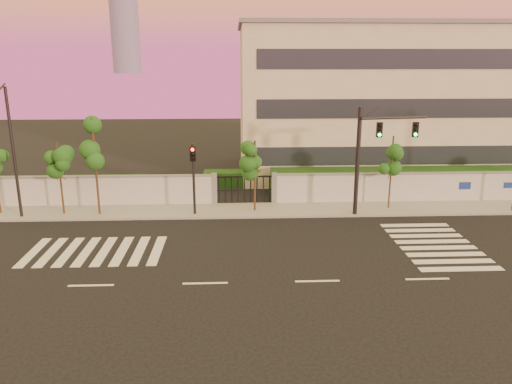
# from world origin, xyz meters

# --- Properties ---
(ground) EXTENTS (120.00, 120.00, 0.00)m
(ground) POSITION_xyz_m (0.00, 0.00, 0.00)
(ground) COLOR black
(ground) RESTS_ON ground
(sidewalk) EXTENTS (60.00, 3.00, 0.15)m
(sidewalk) POSITION_xyz_m (0.00, 10.50, 0.07)
(sidewalk) COLOR gray
(sidewalk) RESTS_ON ground
(perimeter_wall) EXTENTS (60.00, 0.36, 2.20)m
(perimeter_wall) POSITION_xyz_m (0.10, 12.00, 1.07)
(perimeter_wall) COLOR #ADB0B4
(perimeter_wall) RESTS_ON ground
(hedge_row) EXTENTS (41.00, 4.25, 1.80)m
(hedge_row) POSITION_xyz_m (1.17, 14.74, 0.82)
(hedge_row) COLOR black
(hedge_row) RESTS_ON ground
(institutional_building) EXTENTS (24.40, 12.40, 12.25)m
(institutional_building) POSITION_xyz_m (9.00, 21.99, 6.16)
(institutional_building) COLOR #BFB5A1
(institutional_building) RESTS_ON ground
(road_markings) EXTENTS (57.00, 7.62, 0.02)m
(road_markings) POSITION_xyz_m (-1.58, 3.76, 0.01)
(road_markings) COLOR silver
(road_markings) RESTS_ON ground
(street_tree_b) EXTENTS (1.43, 1.14, 4.66)m
(street_tree_b) POSITION_xyz_m (-14.39, 10.16, 3.43)
(street_tree_b) COLOR #382314
(street_tree_b) RESTS_ON ground
(street_tree_c) EXTENTS (1.60, 1.27, 6.14)m
(street_tree_c) POSITION_xyz_m (-12.11, 9.94, 4.51)
(street_tree_c) COLOR #382314
(street_tree_c) RESTS_ON ground
(street_tree_d) EXTENTS (1.60, 1.27, 4.65)m
(street_tree_d) POSITION_xyz_m (-2.35, 10.27, 3.43)
(street_tree_d) COLOR #382314
(street_tree_d) RESTS_ON ground
(street_tree_e) EXTENTS (1.30, 1.04, 4.86)m
(street_tree_e) POSITION_xyz_m (6.39, 10.46, 3.57)
(street_tree_e) COLOR #382314
(street_tree_e) RESTS_ON ground
(traffic_signal_main) EXTENTS (4.29, 0.81, 6.81)m
(traffic_signal_main) POSITION_xyz_m (4.72, 9.22, 4.30)
(traffic_signal_main) COLOR black
(traffic_signal_main) RESTS_ON ground
(traffic_signal_secondary) EXTENTS (0.36, 0.34, 4.59)m
(traffic_signal_secondary) POSITION_xyz_m (-6.17, 9.68, 2.91)
(traffic_signal_secondary) COLOR black
(traffic_signal_secondary) RESTS_ON ground
(streetlight_west) EXTENTS (0.50, 2.02, 8.40)m
(streetlight_west) POSITION_xyz_m (-16.83, 9.46, 4.54)
(streetlight_west) COLOR black
(streetlight_west) RESTS_ON ground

